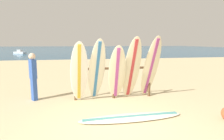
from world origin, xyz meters
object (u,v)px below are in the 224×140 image
surfboard_leaning_left (97,71)px  surfboard_lying_on_sand (132,117)px  surfboard_rack (114,76)px  beachgoer_standing (33,75)px  surfboard_leaning_center_right (151,68)px  surfboard_leaning_center (132,69)px  surfboard_leaning_far_left (79,73)px  small_boat_offshore (20,52)px  surfboard_leaning_center_left (117,73)px

surfboard_leaning_left → surfboard_lying_on_sand: surfboard_leaning_left is taller
surfboard_rack → beachgoer_standing: bearing=175.1°
surfboard_leaning_center_right → surfboard_rack: bearing=168.1°
surfboard_leaning_left → surfboard_rack: bearing=28.6°
surfboard_leaning_center → surfboard_leaning_center_right: 0.69m
surfboard_leaning_far_left → surfboard_leaning_center: bearing=3.1°
beachgoer_standing → small_boat_offshore: 29.51m
surfboard_leaning_left → small_boat_offshore: (-10.45, 28.85, -0.77)m
surfboard_rack → surfboard_lying_on_sand: bearing=-86.6°
surfboard_leaning_center_right → small_boat_offshore: 31.30m
beachgoer_standing → surfboard_rack: bearing=-4.9°
surfboard_leaning_left → surfboard_leaning_center_right: 1.85m
beachgoer_standing → surfboard_leaning_center_left: bearing=-12.8°
surfboard_leaning_far_left → surfboard_lying_on_sand: size_ratio=0.72×
surfboard_lying_on_sand → small_boat_offshore: size_ratio=1.22×
surfboard_rack → surfboard_leaning_far_left: (-1.17, -0.42, 0.22)m
surfboard_leaning_center_left → surfboard_leaning_left: bearing=175.9°
surfboard_leaning_center → small_boat_offshore: 31.10m
surfboard_leaning_left → beachgoer_standing: (-2.04, 0.56, -0.15)m
surfboard_rack → surfboard_leaning_left: size_ratio=1.32×
surfboard_lying_on_sand → small_boat_offshore: (-11.17, 30.36, 0.22)m
surfboard_leaning_center → beachgoer_standing: (-3.20, 0.56, -0.19)m
surfboard_leaning_center_left → small_boat_offshore: surfboard_leaning_center_left is taller
surfboard_leaning_center_left → beachgoer_standing: surfboard_leaning_center_left is taller
surfboard_leaning_far_left → surfboard_leaning_left: bearing=9.4°
surfboard_rack → beachgoer_standing: (-2.65, 0.23, 0.10)m
surfboard_leaning_far_left → surfboard_leaning_center_left: size_ratio=1.06×
surfboard_rack → surfboard_leaning_center: size_ratio=1.28×
surfboard_leaning_center_right → surfboard_lying_on_sand: (-1.12, -1.58, -1.04)m
surfboard_leaning_left → small_boat_offshore: 30.69m
surfboard_leaning_center_left → surfboard_leaning_center_right: size_ratio=0.86×
surfboard_rack → surfboard_leaning_left: surfboard_leaning_left is taller
surfboard_leaning_far_left → surfboard_leaning_center_right: size_ratio=0.92×
surfboard_leaning_far_left → surfboard_leaning_center_left: bearing=2.2°
surfboard_leaning_far_left → surfboard_leaning_center_right: surfboard_leaning_center_right is taller
surfboard_leaning_far_left → beachgoer_standing: (-1.49, 0.65, -0.11)m
surfboard_rack → surfboard_leaning_left: bearing=-151.4°
surfboard_leaning_center_left → surfboard_lying_on_sand: (0.08, -1.47, -0.89)m
surfboard_leaning_left → surfboard_leaning_center_right: (1.84, 0.07, 0.05)m
surfboard_leaning_center → beachgoer_standing: bearing=170.0°
surfboard_leaning_left → surfboard_leaning_center: (1.16, 0.00, 0.04)m
surfboard_leaning_center_right → small_boat_offshore: size_ratio=0.96×
surfboard_leaning_far_left → surfboard_leaning_center_right: (2.40, 0.17, 0.09)m
surfboard_leaning_center → surfboard_leaning_left: bearing=-179.9°
surfboard_leaning_far_left → small_boat_offshore: surfboard_leaning_far_left is taller
surfboard_lying_on_sand → beachgoer_standing: bearing=143.1°
surfboard_leaning_center_left → small_boat_offshore: size_ratio=0.83×
surfboard_leaning_far_left → small_boat_offshore: bearing=108.9°
surfboard_leaning_left → surfboard_leaning_center_left: surfboard_leaning_left is taller
surfboard_leaning_center_right → surfboard_lying_on_sand: size_ratio=0.79×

